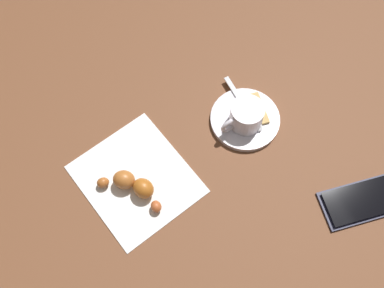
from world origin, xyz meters
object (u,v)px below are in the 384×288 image
at_px(sugar_packet, 258,109).
at_px(cell_phone, 364,201).
at_px(croissant, 133,185).
at_px(teaspoon, 249,113).
at_px(napkin, 136,179).
at_px(espresso_cup, 246,116).
at_px(saucer, 245,119).

distance_m(sugar_packet, cell_phone, 0.24).
relative_size(croissant, cell_phone, 0.65).
distance_m(teaspoon, napkin, 0.23).
relative_size(espresso_cup, croissant, 0.85).
xyz_separation_m(teaspoon, croissant, (-0.24, -0.04, 0.01)).
bearing_deg(cell_phone, espresso_cup, 117.63).
bearing_deg(teaspoon, espresso_cup, -140.28).
xyz_separation_m(napkin, cell_phone, (0.33, -0.20, 0.00)).
relative_size(saucer, espresso_cup, 1.51).
height_order(teaspoon, croissant, croissant).
xyz_separation_m(saucer, sugar_packet, (0.03, 0.01, 0.01)).
xyz_separation_m(saucer, croissant, (-0.23, -0.04, 0.01)).
height_order(saucer, cell_phone, cell_phone).
bearing_deg(croissant, sugar_packet, 9.01).
bearing_deg(sugar_packet, cell_phone, -151.87).
relative_size(sugar_packet, croissant, 0.66).
height_order(saucer, teaspoon, teaspoon).
distance_m(saucer, teaspoon, 0.01).
bearing_deg(espresso_cup, saucer, 54.65).
relative_size(sugar_packet, napkin, 0.34).
xyz_separation_m(saucer, napkin, (-0.22, -0.02, -0.00)).
height_order(teaspoon, cell_phone, teaspoon).
bearing_deg(napkin, sugar_packet, 5.94).
relative_size(napkin, cell_phone, 1.26).
bearing_deg(sugar_packet, espresso_cup, 118.61).
relative_size(saucer, napkin, 0.65).
xyz_separation_m(sugar_packet, cell_phone, (0.08, -0.23, -0.01)).
distance_m(sugar_packet, napkin, 0.25).
relative_size(teaspoon, croissant, 1.29).
bearing_deg(napkin, cell_phone, -31.38).
distance_m(saucer, cell_phone, 0.25).
bearing_deg(espresso_cup, napkin, -176.30).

